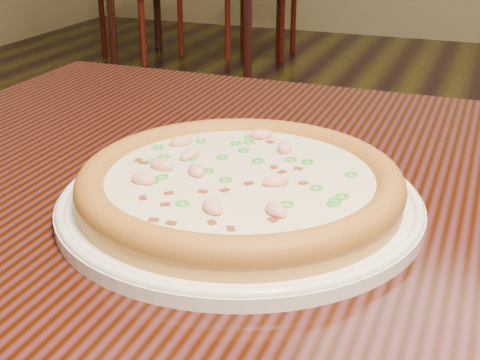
% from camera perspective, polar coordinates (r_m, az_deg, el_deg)
% --- Properties ---
extents(hero_table, '(1.20, 0.80, 0.75)m').
position_cam_1_polar(hero_table, '(0.69, 11.09, -9.82)').
color(hero_table, black).
rests_on(hero_table, ground).
extents(plate, '(0.34, 0.34, 0.02)m').
position_cam_1_polar(plate, '(0.62, -0.00, -1.81)').
color(plate, white).
rests_on(plate, hero_table).
extents(pizza, '(0.30, 0.30, 0.03)m').
position_cam_1_polar(pizza, '(0.61, -0.02, -0.25)').
color(pizza, tan).
rests_on(pizza, plate).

